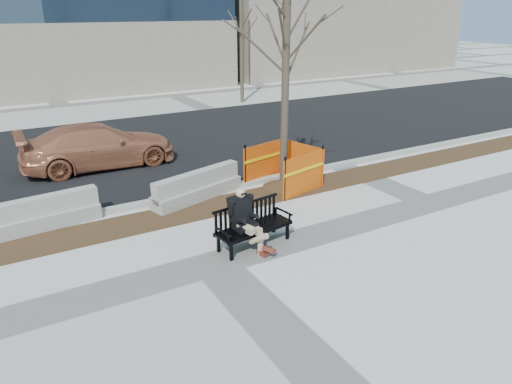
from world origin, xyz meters
TOP-DOWN VIEW (x-y plane):
  - ground at (0.00, 0.00)m, footprint 120.00×120.00m
  - mulch_strip at (0.00, 2.60)m, footprint 40.00×1.20m
  - asphalt_street at (0.00, 8.80)m, footprint 60.00×10.40m
  - curb at (0.00, 3.55)m, footprint 60.00×0.25m
  - bench at (1.07, 0.27)m, footprint 1.82×0.88m
  - seated_man at (0.84, 0.28)m, footprint 0.71×1.03m
  - tree_fence at (3.56, 2.94)m, footprint 2.95×2.95m
  - sedan at (-0.52, 7.40)m, footprint 4.74×1.95m
  - jersey_barrier_left at (-2.81, 3.43)m, footprint 2.76×0.83m
  - jersey_barrier_right at (1.08, 3.31)m, footprint 2.74×1.27m
  - far_tree_right at (8.63, 14.80)m, footprint 2.92×2.92m

SIDE VIEW (x-z plane):
  - ground at x=0.00m, z-range 0.00..0.00m
  - bench at x=1.07m, z-range -0.46..0.46m
  - seated_man at x=0.84m, z-range -0.67..0.67m
  - tree_fence at x=3.56m, z-range -3.06..3.06m
  - sedan at x=-0.52m, z-range -0.69..0.69m
  - jersey_barrier_left at x=-2.81m, z-range -0.39..0.39m
  - jersey_barrier_right at x=1.08m, z-range -0.39..0.39m
  - far_tree_right at x=8.63m, z-range -2.98..2.98m
  - asphalt_street at x=0.00m, z-range 0.00..0.01m
  - mulch_strip at x=0.00m, z-range -0.01..0.01m
  - curb at x=0.00m, z-range 0.00..0.12m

